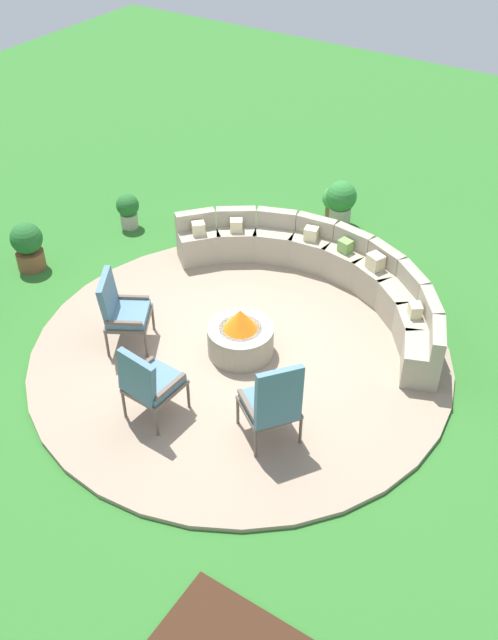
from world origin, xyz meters
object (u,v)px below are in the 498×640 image
(fire_pit, at_px, (240,336))
(lounge_chair_back_left, at_px, (273,402))
(potted_plant_4, at_px, (341,201))
(lounge_chair_front_left, at_px, (121,309))
(potted_plant_3, at_px, (28,245))
(lounge_chair_front_right, at_px, (149,382))
(curved_stone_bench, at_px, (327,273))
(potted_plant_2, at_px, (335,202))
(potted_plant_0, at_px, (128,209))

(fire_pit, distance_m, lounge_chair_back_left, 1.58)
(potted_plant_4, bearing_deg, lounge_chair_back_left, -71.51)
(lounge_chair_front_left, bearing_deg, potted_plant_3, -134.96)
(lounge_chair_back_left, bearing_deg, fire_pit, 82.04)
(lounge_chair_front_left, xyz_separation_m, lounge_chair_front_right, (1.14, -0.85, -0.01))
(lounge_chair_front_right, bearing_deg, potted_plant_4, 95.29)
(fire_pit, relative_size, lounge_chair_back_left, 0.74)
(curved_stone_bench, xyz_separation_m, potted_plant_4, (-0.73, 1.84, 0.07))
(lounge_chair_front_right, bearing_deg, lounge_chair_back_left, 21.61)
(curved_stone_bench, distance_m, lounge_chair_back_left, 2.99)
(lounge_chair_back_left, xyz_separation_m, potted_plant_3, (-4.91, 1.03, -0.24))
(lounge_chair_back_left, bearing_deg, potted_plant_3, 113.48)
(lounge_chair_front_left, height_order, potted_plant_3, lounge_chair_front_left)
(curved_stone_bench, bearing_deg, potted_plant_2, 114.55)
(lounge_chair_front_left, relative_size, potted_plant_0, 1.77)
(potted_plant_2, bearing_deg, fire_pit, -81.02)
(potted_plant_4, bearing_deg, curved_stone_bench, -68.43)
(fire_pit, xyz_separation_m, potted_plant_4, (-0.45, 3.64, 0.12))
(curved_stone_bench, bearing_deg, lounge_chair_back_left, -73.56)
(lounge_chair_front_left, relative_size, potted_plant_4, 1.35)
(lounge_chair_back_left, distance_m, potted_plant_0, 5.23)
(fire_pit, xyz_separation_m, curved_stone_bench, (0.28, 1.79, 0.05))
(lounge_chair_front_right, distance_m, lounge_chair_back_left, 1.43)
(potted_plant_2, height_order, potted_plant_3, potted_plant_3)
(curved_stone_bench, xyz_separation_m, lounge_chair_back_left, (0.84, -2.85, 0.27))
(lounge_chair_front_left, bearing_deg, fire_pit, 85.61)
(curved_stone_bench, bearing_deg, fire_pit, -98.92)
(curved_stone_bench, relative_size, potted_plant_4, 5.82)
(lounge_chair_back_left, distance_m, potted_plant_2, 5.05)
(lounge_chair_back_left, bearing_deg, potted_plant_2, 55.09)
(curved_stone_bench, relative_size, lounge_chair_front_left, 4.32)
(potted_plant_0, bearing_deg, lounge_chair_back_left, -31.75)
(lounge_chair_back_left, height_order, potted_plant_0, lounge_chair_back_left)
(lounge_chair_front_right, relative_size, potted_plant_2, 1.66)
(lounge_chair_front_right, distance_m, potted_plant_0, 4.46)
(curved_stone_bench, relative_size, lounge_chair_back_left, 3.92)
(potted_plant_3, relative_size, potted_plant_4, 0.97)
(potted_plant_2, xyz_separation_m, potted_plant_4, (0.14, -0.05, 0.08))
(fire_pit, relative_size, potted_plant_3, 1.13)
(lounge_chair_back_left, relative_size, potted_plant_3, 1.54)
(curved_stone_bench, distance_m, potted_plant_0, 3.60)
(fire_pit, relative_size, lounge_chair_front_left, 0.81)
(fire_pit, xyz_separation_m, potted_plant_2, (-0.58, 3.69, 0.04))
(fire_pit, height_order, potted_plant_0, fire_pit)
(potted_plant_0, xyz_separation_m, potted_plant_3, (-0.47, -1.72, 0.07))
(lounge_chair_front_left, height_order, potted_plant_4, lounge_chair_front_left)
(lounge_chair_back_left, bearing_deg, potted_plant_0, 93.55)
(lounge_chair_back_left, height_order, potted_plant_3, lounge_chair_back_left)
(potted_plant_0, distance_m, potted_plant_3, 1.78)
(lounge_chair_front_right, relative_size, potted_plant_4, 1.35)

